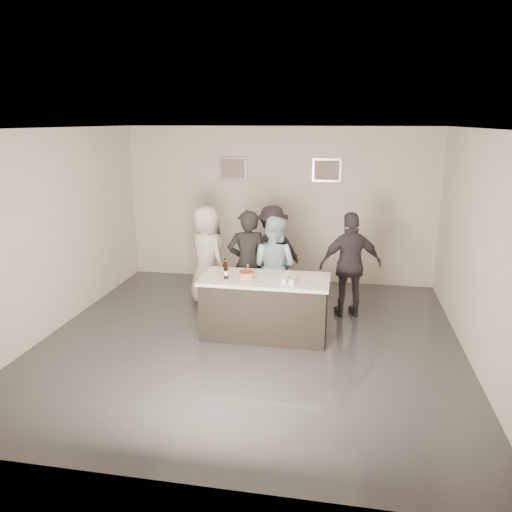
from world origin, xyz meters
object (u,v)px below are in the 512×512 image
beer_bottle_b (226,270)px  person_main_black (248,264)px  bar_counter (265,307)px  beer_bottle_a (225,266)px  cake (246,276)px  person_main_blue (273,266)px  person_guest_right (351,265)px  person_guest_left (207,256)px  person_guest_back (272,250)px

beer_bottle_b → person_main_black: person_main_black is taller
beer_bottle_b → person_main_black: 0.88m
bar_counter → beer_bottle_a: (-0.60, 0.04, 0.58)m
cake → person_main_black: 0.80m
bar_counter → beer_bottle_b: beer_bottle_b is taller
person_main_black → person_main_blue: 0.43m
person_main_blue → person_guest_right: 1.24m
cake → person_main_black: bearing=100.2°
beer_bottle_b → person_guest_right: person_guest_right is taller
person_main_black → person_main_blue: bearing=-178.8°
beer_bottle_b → person_guest_left: (-0.67, 1.33, -0.17)m
person_guest_left → person_main_blue: bearing=-157.2°
beer_bottle_a → person_guest_right: (1.83, 0.99, -0.17)m
cake → person_guest_right: 1.85m
bar_counter → cake: cake is taller
person_guest_right → person_guest_left: bearing=-19.4°
beer_bottle_a → person_guest_right: size_ratio=0.15×
beer_bottle_b → person_main_black: bearing=80.3°
person_guest_left → bar_counter: bearing=173.9°
person_main_black → person_guest_right: bearing=173.2°
person_guest_back → bar_counter: bearing=67.6°
bar_counter → person_guest_left: bearing=135.7°
cake → beer_bottle_a: bearing=163.4°
person_guest_right → person_guest_back: size_ratio=1.05×
person_main_black → person_guest_left: 0.94m
bar_counter → person_guest_left: person_guest_left is taller
beer_bottle_a → person_guest_left: 1.31m
beer_bottle_a → person_guest_left: (-0.61, 1.15, -0.17)m
cake → person_main_blue: bearing=74.2°
person_guest_right → person_main_blue: bearing=-7.6°
person_guest_back → person_main_black: bearing=51.7°
person_guest_right → person_guest_back: (-1.41, 0.87, -0.04)m
beer_bottle_a → person_main_blue: person_main_blue is taller
bar_counter → cake: (-0.26, -0.07, 0.49)m
cake → person_guest_right: size_ratio=0.13×
bar_counter → person_main_blue: (-0.00, 0.85, 0.38)m
bar_counter → cake: size_ratio=8.57×
person_main_black → person_guest_left: person_main_black is taller
person_guest_left → person_guest_right: (2.44, -0.16, 0.00)m
cake → beer_bottle_a: beer_bottle_a is taller
beer_bottle_a → person_main_blue: (0.60, 0.82, -0.20)m
person_main_black → beer_bottle_b: bearing=62.6°
person_main_blue → beer_bottle_a: bearing=73.7°
beer_bottle_a → person_guest_right: bearing=28.5°
person_main_black → person_guest_back: person_main_black is taller
cake → beer_bottle_b: beer_bottle_b is taller
cake → person_main_blue: size_ratio=0.13×
beer_bottle_a → person_guest_left: size_ratio=0.15×
person_guest_left → person_guest_back: person_guest_left is taller
cake → person_main_black: size_ratio=0.12×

